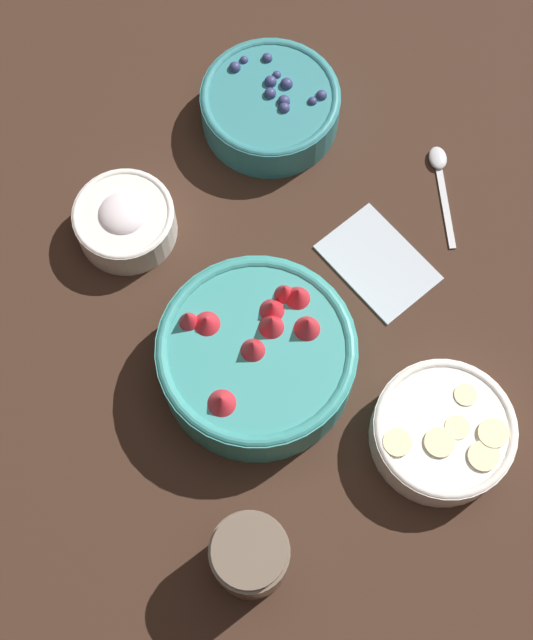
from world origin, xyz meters
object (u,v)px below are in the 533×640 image
at_px(bowl_strawberries, 257,355).
at_px(jar_chocolate, 250,556).
at_px(bowl_blueberries, 270,105).
at_px(bowl_bananas, 443,432).
at_px(bowl_cream, 125,220).

distance_m(bowl_strawberries, jar_chocolate, 0.21).
height_order(bowl_blueberries, jar_chocolate, jar_chocolate).
xyz_separation_m(bowl_blueberries, bowl_bananas, (-0.44, -0.06, -0.00)).
distance_m(bowl_blueberries, bowl_cream, 0.23).
height_order(bowl_strawberries, jar_chocolate, bowl_strawberries).
height_order(bowl_strawberries, bowl_cream, bowl_strawberries).
bearing_deg(jar_chocolate, bowl_blueberries, -19.20).
distance_m(bowl_bananas, bowl_cream, 0.43).
xyz_separation_m(bowl_strawberries, bowl_blueberries, (0.31, -0.11, -0.01)).
bearing_deg(bowl_strawberries, jar_chocolate, 161.41).
relative_size(bowl_bananas, jar_chocolate, 1.60).
relative_size(bowl_strawberries, bowl_cream, 1.82).
relative_size(bowl_blueberries, jar_chocolate, 1.80).
height_order(bowl_strawberries, bowl_bananas, bowl_strawberries).
height_order(bowl_bananas, jar_chocolate, jar_chocolate).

